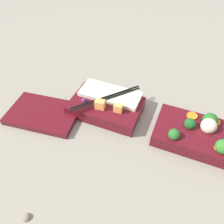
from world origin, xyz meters
The scene contains 5 objects.
ground_plane centered at (0.00, 0.00, 0.00)m, with size 3.00×3.00×0.00m, color gray.
bento_tray_vegetable centered at (-0.12, 0.01, 0.02)m, with size 0.20×0.13×0.07m.
bento_tray_rice centered at (0.14, -0.01, 0.02)m, with size 0.20×0.17×0.06m.
bento_lid centered at (0.30, 0.09, 0.01)m, with size 0.20×0.13×0.02m, color #510F19.
pebble_1 centered at (0.17, 0.34, 0.00)m, with size 0.02×0.02×0.02m, color #7A6B5B.
Camera 1 is at (-0.05, 0.42, 0.47)m, focal length 35.00 mm.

